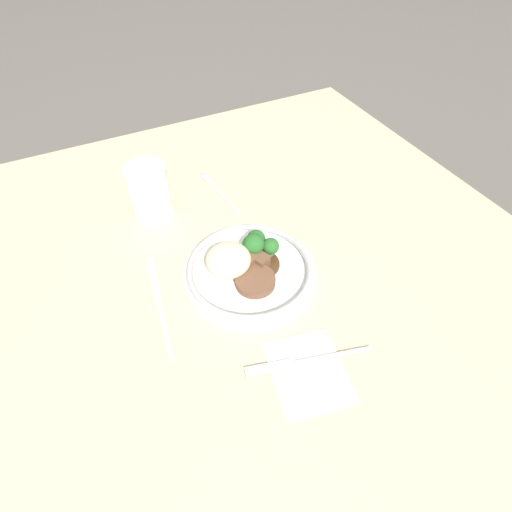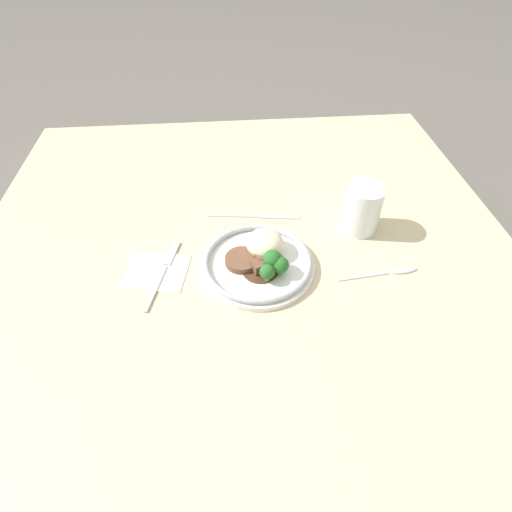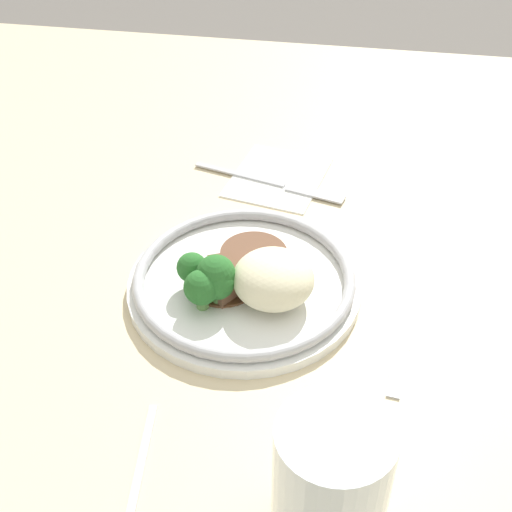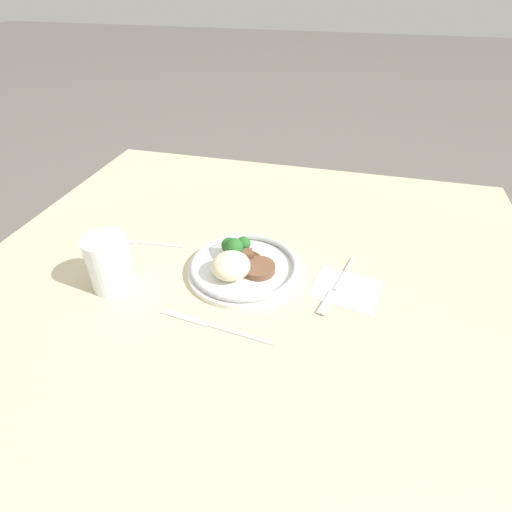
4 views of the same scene
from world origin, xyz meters
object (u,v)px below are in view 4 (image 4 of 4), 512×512
Objects in this scene: spoon at (133,242)px; fork at (335,290)px; plate at (241,265)px; juice_glass at (109,264)px; knife at (211,325)px.

fork is at bearing 167.75° from spoon.
spoon is (0.27, -0.04, -0.02)m from plate.
juice_glass is at bearing 98.54° from spoon.
juice_glass is at bearing -7.71° from knife.
knife is at bearing 136.46° from spoon.
fork is 0.47m from spoon.
knife is (-0.22, 0.06, -0.05)m from juice_glass.
juice_glass is 0.50× the size of knife.
plate is at bearing 165.61° from spoon.
plate is at bearing -86.60° from knife.
juice_glass reaches higher than plate.
juice_glass is 0.65× the size of spoon.
juice_glass reaches higher than spoon.
knife is at bearing 165.21° from juice_glass.
fork is 0.25m from knife.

